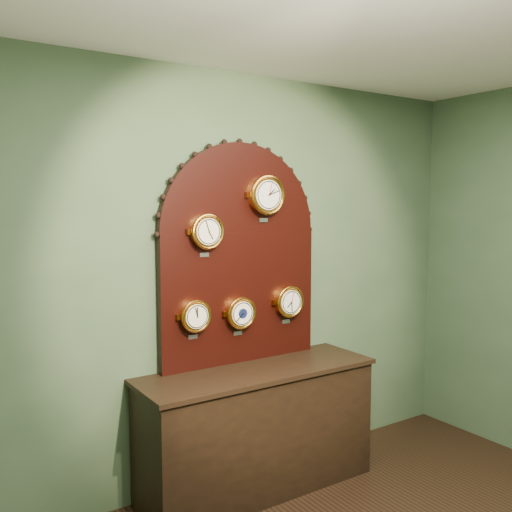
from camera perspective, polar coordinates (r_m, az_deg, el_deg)
wall_back at (r=3.87m, az=-2.04°, el=-2.36°), size 4.00×0.00×4.00m
shop_counter at (r=3.91m, az=0.17°, el=-17.49°), size 1.60×0.50×0.80m
display_board at (r=3.80m, az=-1.66°, el=0.93°), size 1.26×0.06×1.53m
roman_clock at (r=3.59m, az=-5.09°, el=2.52°), size 0.23×0.08×0.28m
arabic_clock at (r=3.82m, az=1.07°, el=6.26°), size 0.27×0.08×0.32m
hygrometer at (r=3.62m, az=-6.27°, el=-6.11°), size 0.21×0.08×0.27m
barometer at (r=3.78m, az=-1.62°, el=-5.84°), size 0.22×0.08×0.27m
tide_clock at (r=4.00m, az=3.38°, el=-4.67°), size 0.23×0.08×0.28m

